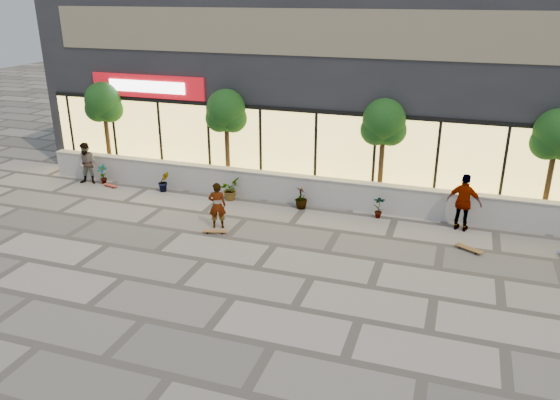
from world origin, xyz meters
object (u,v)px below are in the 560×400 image
(skater_center, at_px, (217,205))
(skateboard_center, at_px, (215,231))
(tree_midwest, at_px, (226,114))
(skateboard_left, at_px, (110,185))
(skater_left, at_px, (87,163))
(tree_mideast, at_px, (384,125))
(skater_right_near, at_px, (464,203))
(tree_east, at_px, (557,138))
(skateboard_right_near, at_px, (469,248))
(tree_west, at_px, (104,105))

(skater_center, height_order, skateboard_center, skater_center)
(tree_midwest, distance_m, skateboard_left, 5.58)
(tree_midwest, xyz_separation_m, skater_center, (1.27, -3.77, -2.20))
(skateboard_left, bearing_deg, tree_midwest, 32.12)
(skater_left, bearing_deg, tree_mideast, -4.00)
(tree_mideast, height_order, skater_right_near, tree_mideast)
(tree_mideast, xyz_separation_m, skateboard_left, (-10.52, -1.50, -2.92))
(tree_mideast, bearing_deg, skater_right_near, -25.49)
(tree_mideast, distance_m, tree_east, 5.50)
(tree_east, xyz_separation_m, skateboard_right_near, (-2.29, -2.97, -2.90))
(tree_west, xyz_separation_m, skateboard_right_near, (14.71, -2.97, -2.90))
(skateboard_right_near, bearing_deg, skater_left, -157.09)
(tree_mideast, xyz_separation_m, skater_left, (-11.57, -1.40, -2.13))
(skater_center, xyz_separation_m, skater_left, (-6.84, 2.37, 0.07))
(skateboard_left, xyz_separation_m, skateboard_right_near, (13.73, -1.47, 0.02))
(tree_west, distance_m, skater_center, 8.06)
(skater_right_near, bearing_deg, skateboard_left, 15.17)
(skater_left, relative_size, skateboard_center, 2.08)
(tree_midwest, distance_m, tree_east, 11.50)
(tree_west, distance_m, skateboard_right_near, 15.29)
(skater_left, xyz_separation_m, skater_right_near, (14.51, 0.00, 0.11))
(skater_center, distance_m, skater_left, 7.24)
(skateboard_left, bearing_deg, skateboard_right_near, 7.62)
(tree_east, height_order, skateboard_center, tree_east)
(tree_mideast, height_order, skateboard_left, tree_mideast)
(tree_midwest, relative_size, skater_right_near, 2.04)
(tree_mideast, relative_size, skater_center, 2.49)
(tree_west, height_order, skater_right_near, tree_west)
(skateboard_center, height_order, skateboard_right_near, skateboard_right_near)
(tree_mideast, height_order, skater_left, tree_mideast)
(skater_left, bearing_deg, tree_east, -6.22)
(tree_midwest, height_order, skater_center, tree_midwest)
(skateboard_center, bearing_deg, tree_midwest, 93.81)
(skater_left, bearing_deg, tree_west, 76.17)
(skater_right_near, bearing_deg, tree_east, -136.62)
(skater_center, distance_m, skater_right_near, 8.03)
(tree_east, bearing_deg, tree_west, 180.00)
(skater_right_near, bearing_deg, skater_center, 31.95)
(skater_center, xyz_separation_m, skateboard_center, (0.11, -0.48, -0.71))
(skateboard_left, relative_size, skateboard_right_near, 0.82)
(tree_midwest, xyz_separation_m, skateboard_right_near, (9.21, -2.97, -2.90))
(tree_west, height_order, skateboard_center, tree_west)
(tree_west, relative_size, tree_east, 1.00)
(tree_midwest, distance_m, tree_mideast, 6.00)
(tree_midwest, bearing_deg, tree_east, 0.00)
(tree_east, xyz_separation_m, skater_left, (-17.07, -1.40, -2.13))
(skater_center, distance_m, skateboard_left, 6.26)
(skateboard_center, bearing_deg, skater_left, 143.52)
(skater_right_near, height_order, skateboard_center, skater_right_near)
(tree_west, xyz_separation_m, skateboard_center, (6.88, -4.25, -2.91))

